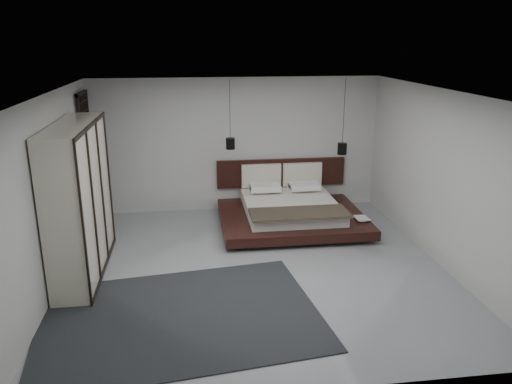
{
  "coord_description": "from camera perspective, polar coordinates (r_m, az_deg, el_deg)",
  "views": [
    {
      "loc": [
        -0.98,
        -7.28,
        3.56
      ],
      "look_at": [
        0.16,
        1.2,
        0.91
      ],
      "focal_mm": 35.0,
      "sensor_mm": 36.0,
      "label": 1
    }
  ],
  "objects": [
    {
      "name": "wall_left",
      "position": [
        7.85,
        -22.24,
        -0.05
      ],
      "size": [
        0.0,
        6.0,
        6.0
      ],
      "primitive_type": "plane",
      "rotation": [
        1.57,
        0.0,
        1.57
      ],
      "color": "#BCBCB9",
      "rests_on": "floor"
    },
    {
      "name": "book_lower",
      "position": [
        9.64,
        11.38,
        -3.07
      ],
      "size": [
        0.29,
        0.35,
        0.03
      ],
      "primitive_type": "imported",
      "rotation": [
        0.0,
        0.0,
        0.19
      ],
      "color": "#99724C",
      "rests_on": "bed"
    },
    {
      "name": "wall_back",
      "position": [
        10.55,
        -2.18,
        5.39
      ],
      "size": [
        6.0,
        0.0,
        6.0
      ],
      "primitive_type": "plane",
      "rotation": [
        1.57,
        0.0,
        0.0
      ],
      "color": "#BCBCB9",
      "rests_on": "floor"
    },
    {
      "name": "wardrobe",
      "position": [
        8.1,
        -19.55,
        -0.9
      ],
      "size": [
        0.57,
        2.41,
        2.36
      ],
      "color": "beige",
      "rests_on": "floor"
    },
    {
      "name": "rug",
      "position": [
        6.92,
        -8.64,
        -13.88
      ],
      "size": [
        3.95,
        3.04,
        0.02
      ],
      "primitive_type": "cube",
      "rotation": [
        0.0,
        0.0,
        0.12
      ],
      "color": "black",
      "rests_on": "floor"
    },
    {
      "name": "wall_front",
      "position": [
        4.89,
        4.77,
        -9.03
      ],
      "size": [
        6.0,
        0.0,
        6.0
      ],
      "primitive_type": "plane",
      "rotation": [
        -1.57,
        0.0,
        0.0
      ],
      "color": "#BCBCB9",
      "rests_on": "floor"
    },
    {
      "name": "pendant_right",
      "position": [
        10.32,
        9.82,
        4.92
      ],
      "size": [
        0.19,
        0.19,
        1.52
      ],
      "color": "black",
      "rests_on": "ceiling"
    },
    {
      "name": "pendant_left",
      "position": [
        9.85,
        -2.95,
        5.57
      ],
      "size": [
        0.18,
        0.18,
        1.34
      ],
      "color": "black",
      "rests_on": "ceiling"
    },
    {
      "name": "wall_right",
      "position": [
        8.57,
        20.32,
        1.54
      ],
      "size": [
        0.0,
        6.0,
        6.0
      ],
      "primitive_type": "plane",
      "rotation": [
        1.57,
        0.0,
        -1.57
      ],
      "color": "#BCBCB9",
      "rests_on": "floor"
    },
    {
      "name": "bed",
      "position": [
        9.94,
        3.94,
        -2.05
      ],
      "size": [
        2.77,
        2.39,
        1.08
      ],
      "color": "black",
      "rests_on": "floor"
    },
    {
      "name": "book_upper",
      "position": [
        9.6,
        11.33,
        -2.98
      ],
      "size": [
        0.23,
        0.32,
        0.02
      ],
      "primitive_type": "imported",
      "rotation": [
        0.0,
        0.0,
        -0.02
      ],
      "color": "#99724C",
      "rests_on": "book_lower"
    },
    {
      "name": "ceiling",
      "position": [
        7.38,
        0.01,
        11.32
      ],
      "size": [
        6.0,
        6.0,
        0.0
      ],
      "primitive_type": "plane",
      "rotation": [
        3.14,
        0.0,
        0.0
      ],
      "color": "white",
      "rests_on": "wall_back"
    },
    {
      "name": "floor",
      "position": [
        8.16,
        0.01,
        -8.64
      ],
      "size": [
        6.0,
        6.0,
        0.0
      ],
      "primitive_type": "plane",
      "color": "gray",
      "rests_on": "ground"
    },
    {
      "name": "lattice_screen",
      "position": [
        10.18,
        -18.65,
        3.48
      ],
      "size": [
        0.05,
        0.9,
        2.6
      ],
      "primitive_type": "cube",
      "color": "black",
      "rests_on": "floor"
    }
  ]
}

